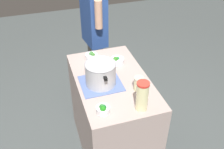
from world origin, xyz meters
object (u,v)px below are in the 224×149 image
(broccoli_bowl_back, at_px, (103,109))
(cooking_pot, at_px, (101,73))
(person_cook, at_px, (95,37))
(mason_jar, at_px, (139,83))
(broccoli_bowl_center, at_px, (92,56))
(broccoli_bowl_front, at_px, (117,60))
(lemonade_pitcher, at_px, (142,96))

(broccoli_bowl_back, bearing_deg, cooking_pot, -13.00)
(cooking_pot, height_order, person_cook, person_cook)
(mason_jar, relative_size, broccoli_bowl_center, 1.00)
(person_cook, bearing_deg, broccoli_bowl_center, 162.49)
(cooking_pot, relative_size, broccoli_bowl_front, 2.59)
(broccoli_bowl_center, relative_size, broccoli_bowl_back, 1.15)
(mason_jar, xyz_separation_m, broccoli_bowl_front, (0.43, 0.04, -0.03))
(lemonade_pitcher, relative_size, mason_jar, 2.03)
(cooking_pot, bearing_deg, broccoli_bowl_front, -41.79)
(broccoli_bowl_center, distance_m, person_cook, 0.55)
(cooking_pot, distance_m, broccoli_bowl_back, 0.36)
(lemonade_pitcher, height_order, person_cook, person_cook)
(broccoli_bowl_center, bearing_deg, cooking_pot, 176.86)
(cooking_pot, relative_size, broccoli_bowl_back, 3.15)
(cooking_pot, relative_size, person_cook, 0.21)
(cooking_pot, relative_size, mason_jar, 2.73)
(mason_jar, bearing_deg, broccoli_bowl_center, 23.78)
(broccoli_bowl_center, height_order, person_cook, person_cook)
(broccoli_bowl_center, height_order, broccoli_bowl_back, broccoli_bowl_center)
(cooking_pot, height_order, broccoli_bowl_back, cooking_pot)
(broccoli_bowl_back, bearing_deg, broccoli_bowl_front, -27.46)
(lemonade_pitcher, distance_m, person_cook, 1.33)
(broccoli_bowl_back, bearing_deg, mason_jar, -63.74)
(cooking_pot, xyz_separation_m, person_cook, (0.93, -0.19, -0.16))
(lemonade_pitcher, xyz_separation_m, person_cook, (1.32, 0.03, -0.17))
(mason_jar, distance_m, broccoli_bowl_center, 0.64)
(lemonade_pitcher, relative_size, broccoli_bowl_back, 2.34)
(cooking_pot, xyz_separation_m, mason_jar, (-0.17, -0.28, -0.05))
(broccoli_bowl_center, distance_m, broccoli_bowl_back, 0.76)
(cooking_pot, xyz_separation_m, broccoli_bowl_center, (0.41, -0.02, -0.08))
(cooking_pot, relative_size, broccoli_bowl_center, 2.73)
(person_cook, bearing_deg, broccoli_bowl_back, 168.27)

